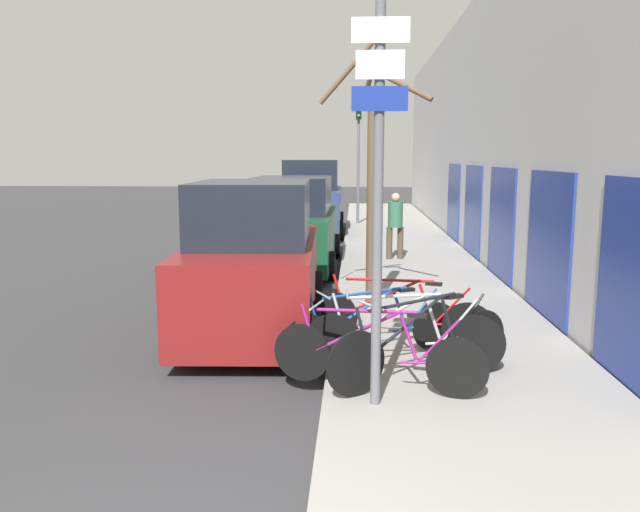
{
  "coord_description": "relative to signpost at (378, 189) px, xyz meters",
  "views": [
    {
      "loc": [
        1.32,
        -2.7,
        2.57
      ],
      "look_at": [
        0.87,
        5.17,
        1.31
      ],
      "focal_mm": 35.0,
      "sensor_mm": 36.0,
      "label": 1
    }
  ],
  "objects": [
    {
      "name": "ground_plane",
      "position": [
        -1.53,
        8.02,
        -2.26
      ],
      "size": [
        80.0,
        80.0,
        0.0
      ],
      "primitive_type": "plane",
      "color": "#333335"
    },
    {
      "name": "sidewalk_curb",
      "position": [
        1.07,
        10.82,
        -2.19
      ],
      "size": [
        3.2,
        32.0,
        0.15
      ],
      "color": "gray",
      "rests_on": "ground"
    },
    {
      "name": "building_facade",
      "position": [
        2.82,
        10.76,
        0.95
      ],
      "size": [
        0.23,
        32.0,
        6.5
      ],
      "color": "#BCBCC1",
      "rests_on": "ground"
    },
    {
      "name": "signpost",
      "position": [
        0.0,
        0.0,
        0.0
      ],
      "size": [
        0.52,
        0.12,
        3.8
      ],
      "color": "#595B60",
      "rests_on": "sidewalk_curb"
    },
    {
      "name": "bicycle_0",
      "position": [
        0.03,
        0.4,
        -1.74
      ],
      "size": [
        2.22,
        0.69,
        0.88
      ],
      "rotation": [
        0.0,
        0.0,
        1.32
      ],
      "color": "black",
      "rests_on": "sidewalk_curb"
    },
    {
      "name": "bicycle_1",
      "position": [
        0.53,
        0.66,
        -1.71
      ],
      "size": [
        2.04,
        1.35,
        0.95
      ],
      "rotation": [
        0.0,
        0.0,
        2.15
      ],
      "color": "black",
      "rests_on": "sidewalk_curb"
    },
    {
      "name": "bicycle_2",
      "position": [
        0.35,
        0.93,
        -1.72
      ],
      "size": [
        2.28,
        0.44,
        0.93
      ],
      "rotation": [
        0.0,
        0.0,
        1.59
      ],
      "color": "black",
      "rests_on": "sidewalk_curb"
    },
    {
      "name": "bicycle_3",
      "position": [
        0.03,
        1.39,
        -1.74
      ],
      "size": [
        2.12,
        0.99,
        0.87
      ],
      "rotation": [
        0.0,
        0.0,
        2.0
      ],
      "color": "black",
      "rests_on": "sidewalk_curb"
    },
    {
      "name": "bicycle_4",
      "position": [
        0.35,
        1.89,
        -1.72
      ],
      "size": [
        2.31,
        0.83,
        0.91
      ],
      "rotation": [
        0.0,
        0.0,
        1.25
      ],
      "color": "black",
      "rests_on": "sidewalk_curb"
    },
    {
      "name": "parked_car_0",
      "position": [
        -1.68,
        3.02,
        -1.26
      ],
      "size": [
        2.11,
        4.35,
        2.22
      ],
      "rotation": [
        0.0,
        0.0,
        0.04
      ],
      "color": "maroon",
      "rests_on": "ground"
    },
    {
      "name": "parked_car_1",
      "position": [
        -1.65,
        8.4,
        -1.3
      ],
      "size": [
        2.1,
        4.79,
        2.11
      ],
      "rotation": [
        0.0,
        0.0,
        -0.01
      ],
      "color": "#144728",
      "rests_on": "ground"
    },
    {
      "name": "parked_car_2",
      "position": [
        -1.65,
        14.69,
        -1.15
      ],
      "size": [
        2.17,
        4.66,
        2.46
      ],
      "rotation": [
        0.0,
        0.0,
        0.02
      ],
      "color": "navy",
      "rests_on": "ground"
    },
    {
      "name": "pedestrian_near",
      "position": [
        0.74,
        8.92,
        -1.21
      ],
      "size": [
        0.41,
        0.35,
        1.57
      ],
      "rotation": [
        0.0,
        0.0,
        3.36
      ],
      "color": "#4C3D2D",
      "rests_on": "sidewalk_curb"
    },
    {
      "name": "street_tree",
      "position": [
        0.06,
        4.21,
        -0.22
      ],
      "size": [
        1.77,
        1.08,
        4.24
      ],
      "color": "brown",
      "rests_on": "sidewalk_curb"
    },
    {
      "name": "traffic_light",
      "position": [
        -0.12,
        16.93,
        0.77
      ],
      "size": [
        0.2,
        0.3,
        4.5
      ],
      "color": "#595B60",
      "rests_on": "sidewalk_curb"
    }
  ]
}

